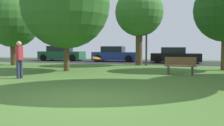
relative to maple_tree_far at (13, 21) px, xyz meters
The scene contains 12 objects.
ground_plane 14.54m from the maple_tree_far, 45.38° to the right, with size 44.00×44.00×0.00m, color #47702D.
road_strip 12.06m from the maple_tree_far, 30.86° to the left, with size 44.00×6.40×0.01m, color #28282B.
maple_tree_far is the anchor object (origin of this frame).
oak_tree_left 6.67m from the maple_tree_far, 27.26° to the right, with size 5.14×5.14×6.46m.
maple_tree_near 9.68m from the maple_tree_far, 14.81° to the left, with size 3.67×3.67×5.87m.
person_catcher 8.92m from the maple_tree_far, 51.51° to the right, with size 0.38×0.34×1.70m.
frisbee_disc 13.49m from the maple_tree_far, 42.35° to the right, with size 0.36×0.36×0.08m.
parked_car_green 6.81m from the maple_tree_far, 81.58° to the left, with size 4.43×2.02×1.47m.
parked_car_blue 9.33m from the maple_tree_far, 43.62° to the left, with size 4.16×1.99×1.43m.
parked_car_black 13.52m from the maple_tree_far, 24.99° to the left, with size 4.15×2.01×1.36m.
park_bench 13.13m from the maple_tree_far, 13.93° to the right, with size 1.60×0.45×0.90m.
street_lamp_post 10.24m from the maple_tree_far, 12.12° to the left, with size 0.14×0.14×4.50m, color #2D2D33.
Camera 1 is at (2.48, -6.44, 1.50)m, focal length 39.95 mm.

